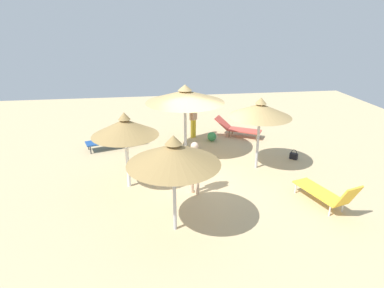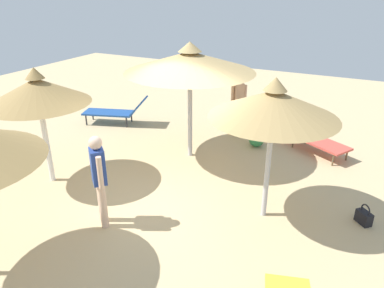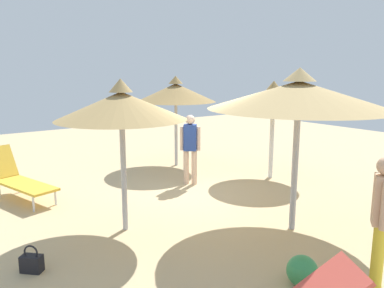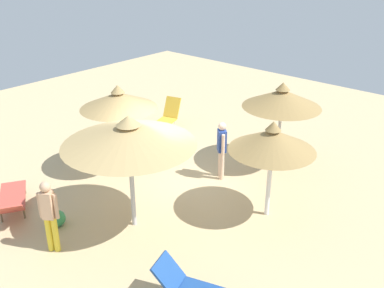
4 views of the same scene
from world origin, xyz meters
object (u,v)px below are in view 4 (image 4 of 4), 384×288
(lounge_chair_near_left, at_px, (163,120))
(person_standing_front, at_px, (49,213))
(handbag, at_px, (74,155))
(parasol_umbrella_back, at_px, (118,100))
(person_standing_near_right, at_px, (222,147))
(parasol_umbrella_front, at_px, (282,98))
(lounge_chair_far_left, at_px, (12,200))
(beach_ball, at_px, (57,218))
(parasol_umbrella_edge, at_px, (272,140))
(parasol_umbrella_center, at_px, (129,135))

(lounge_chair_near_left, bearing_deg, person_standing_front, -155.21)
(handbag, bearing_deg, parasol_umbrella_back, -72.18)
(person_standing_front, bearing_deg, person_standing_near_right, -7.77)
(parasol_umbrella_back, relative_size, lounge_chair_near_left, 1.25)
(parasol_umbrella_front, distance_m, parasol_umbrella_back, 4.58)
(lounge_chair_far_left, height_order, beach_ball, lounge_chair_far_left)
(person_standing_near_right, height_order, handbag, person_standing_near_right)
(parasol_umbrella_edge, height_order, beach_ball, parasol_umbrella_edge)
(lounge_chair_near_left, height_order, handbag, lounge_chair_near_left)
(parasol_umbrella_back, bearing_deg, person_standing_front, -152.80)
(person_standing_front, bearing_deg, lounge_chair_near_left, 24.79)
(parasol_umbrella_center, xyz_separation_m, beach_ball, (-1.24, 1.31, -2.11))
(parasol_umbrella_center, relative_size, lounge_chair_near_left, 1.45)
(lounge_chair_near_left, distance_m, person_standing_near_right, 3.84)
(parasol_umbrella_edge, distance_m, beach_ball, 5.33)
(lounge_chair_near_left, distance_m, person_standing_front, 6.93)
(lounge_chair_far_left, xyz_separation_m, person_standing_front, (-0.13, -1.98, 0.56))
(lounge_chair_near_left, height_order, lounge_chair_far_left, lounge_chair_near_left)
(parasol_umbrella_back, distance_m, handbag, 2.66)
(parasol_umbrella_back, bearing_deg, parasol_umbrella_edge, -80.15)
(parasol_umbrella_back, xyz_separation_m, handbag, (-0.53, 1.66, -2.00))
(parasol_umbrella_front, bearing_deg, lounge_chair_far_left, 152.66)
(lounge_chair_near_left, bearing_deg, person_standing_near_right, -109.95)
(parasol_umbrella_back, height_order, person_standing_near_right, parasol_umbrella_back)
(parasol_umbrella_front, bearing_deg, lounge_chair_near_left, 95.87)
(parasol_umbrella_edge, bearing_deg, beach_ball, 137.09)
(lounge_chair_far_left, bearing_deg, parasol_umbrella_edge, -48.56)
(parasol_umbrella_edge, relative_size, person_standing_near_right, 1.46)
(person_standing_front, relative_size, beach_ball, 4.23)
(person_standing_front, bearing_deg, parasol_umbrella_front, -12.03)
(beach_ball, bearing_deg, lounge_chair_near_left, 20.71)
(parasol_umbrella_front, height_order, person_standing_near_right, parasol_umbrella_front)
(parasol_umbrella_edge, bearing_deg, lounge_chair_far_left, 131.44)
(parasol_umbrella_edge, xyz_separation_m, lounge_chair_far_left, (-4.11, 4.66, -1.59))
(lounge_chair_near_left, distance_m, handbag, 3.40)
(beach_ball, bearing_deg, person_standing_front, -127.31)
(parasol_umbrella_back, relative_size, person_standing_near_right, 1.54)
(parasol_umbrella_front, distance_m, beach_ball, 6.80)
(parasol_umbrella_edge, height_order, person_standing_front, parasol_umbrella_edge)
(parasol_umbrella_center, height_order, person_standing_near_right, parasol_umbrella_center)
(parasol_umbrella_back, relative_size, beach_ball, 6.45)
(parasol_umbrella_center, xyz_separation_m, parasol_umbrella_edge, (2.44, -2.11, -0.32))
(parasol_umbrella_edge, relative_size, lounge_chair_near_left, 1.19)
(parasol_umbrella_edge, relative_size, parasol_umbrella_back, 0.95)
(parasol_umbrella_front, bearing_deg, parasol_umbrella_center, 170.07)
(parasol_umbrella_front, relative_size, lounge_chair_far_left, 1.22)
(lounge_chair_far_left, xyz_separation_m, handbag, (2.80, 1.47, -0.26))
(parasol_umbrella_edge, bearing_deg, parasol_umbrella_center, 139.15)
(parasol_umbrella_center, height_order, parasol_umbrella_edge, parasol_umbrella_center)
(parasol_umbrella_back, xyz_separation_m, person_standing_near_right, (1.51, -2.46, -1.17))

